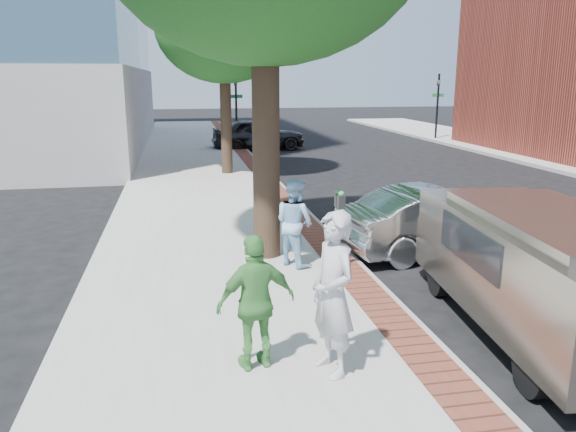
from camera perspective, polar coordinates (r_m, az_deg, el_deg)
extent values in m
plane|color=black|center=(9.56, 3.25, -8.02)|extent=(120.00, 120.00, 0.00)
cube|color=#9E9991|center=(16.97, -8.35, 1.86)|extent=(5.00, 60.00, 0.15)
cube|color=brown|center=(17.19, -1.02, 2.43)|extent=(0.60, 60.00, 0.01)
cube|color=gray|center=(17.27, 0.13, 2.21)|extent=(0.10, 60.00, 0.15)
cylinder|color=black|center=(30.80, -5.28, 10.71)|extent=(0.12, 0.12, 3.80)
imported|color=black|center=(30.76, -5.32, 12.75)|extent=(0.18, 0.15, 0.90)
cube|color=#1E7238|center=(30.77, -5.30, 12.01)|extent=(0.70, 0.03, 0.18)
cylinder|color=black|center=(33.99, 14.92, 10.60)|extent=(0.12, 0.12, 3.80)
imported|color=black|center=(33.96, 15.04, 12.45)|extent=(0.18, 0.15, 0.90)
cube|color=#1E7238|center=(33.96, 15.00, 11.78)|extent=(0.70, 0.03, 0.18)
cylinder|color=black|center=(10.69, -2.25, 7.34)|extent=(0.52, 0.52, 4.40)
cylinder|color=black|center=(20.72, -6.31, 9.66)|extent=(0.40, 0.40, 3.85)
ellipsoid|color=#124216|center=(20.74, -6.56, 18.64)|extent=(4.80, 4.80, 3.94)
cylinder|color=gray|center=(10.23, 5.19, -2.30)|extent=(0.07, 0.07, 1.15)
cube|color=#2D3030|center=(9.97, 5.42, 1.40)|extent=(0.12, 0.14, 0.24)
cube|color=#2D3030|center=(10.14, 5.14, 1.61)|extent=(0.12, 0.14, 0.24)
sphere|color=#3F8C4C|center=(9.94, 5.44, 2.24)|extent=(0.11, 0.11, 0.11)
sphere|color=#3F8C4C|center=(10.11, 5.15, 2.45)|extent=(0.11, 0.11, 0.11)
imported|color=#AFB0B4|center=(6.55, 4.58, -7.91)|extent=(0.65, 0.82, 1.97)
imported|color=#98CAEB|center=(10.37, 0.65, -0.64)|extent=(0.95, 1.00, 1.63)
imported|color=#499443|center=(6.71, -3.25, -8.77)|extent=(1.04, 0.60, 1.66)
imported|color=silver|center=(12.01, 15.35, -0.45)|extent=(4.39, 2.03, 1.39)
imported|color=black|center=(28.80, -3.05, 8.31)|extent=(4.73, 2.10, 1.58)
cube|color=gray|center=(8.57, 24.11, -4.83)|extent=(2.39, 4.96, 1.35)
cube|color=gray|center=(10.44, 18.50, -2.68)|extent=(1.93, 1.09, 0.80)
cube|color=gray|center=(8.13, 25.63, -0.44)|extent=(2.04, 3.55, 0.16)
cylinder|color=black|center=(9.78, 15.15, -6.01)|extent=(0.29, 0.66, 0.64)
cylinder|color=black|center=(10.44, 23.65, -5.44)|extent=(0.29, 0.66, 0.64)
cylinder|color=black|center=(7.20, 23.72, -14.15)|extent=(0.29, 0.66, 0.64)
cube|color=black|center=(8.24, 17.82, -2.78)|extent=(0.23, 1.98, 0.55)
cube|color=black|center=(10.75, 17.70, -0.33)|extent=(1.59, 0.19, 0.40)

